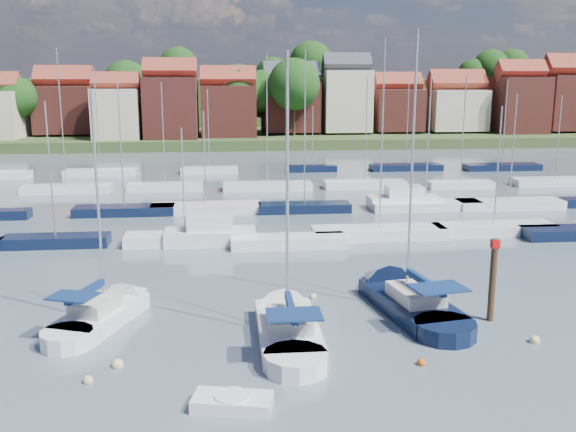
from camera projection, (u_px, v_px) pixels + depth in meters
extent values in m
plane|color=#4D5B68|center=(263.00, 196.00, 69.83)|extent=(260.00, 260.00, 0.00)
cube|color=white|center=(101.00, 319.00, 33.79)|extent=(4.54, 6.61, 1.20)
cone|color=white|center=(136.00, 296.00, 37.39)|extent=(3.43, 3.68, 2.54)
cylinder|color=white|center=(67.00, 342.00, 30.91)|extent=(3.28, 3.28, 1.20)
cube|color=beige|center=(96.00, 305.00, 33.19)|extent=(2.56, 3.01, 0.70)
cylinder|color=#B2B2B7|center=(98.00, 202.00, 32.85)|extent=(0.14, 0.14, 11.31)
cylinder|color=#B2B2B7|center=(85.00, 295.00, 32.21)|extent=(1.29, 3.21, 0.10)
cube|color=navy|center=(85.00, 292.00, 32.17)|extent=(1.42, 3.12, 0.35)
cube|color=navy|center=(72.00, 296.00, 31.10)|extent=(2.56, 2.19, 0.08)
cube|color=white|center=(288.00, 334.00, 31.88)|extent=(3.00, 7.11, 1.20)
cone|color=white|center=(281.00, 303.00, 36.19)|extent=(2.97, 3.46, 2.95)
cylinder|color=white|center=(296.00, 365.00, 28.44)|extent=(2.97, 2.97, 1.20)
cube|color=beige|center=(289.00, 320.00, 31.20)|extent=(2.09, 2.97, 0.70)
cylinder|color=#B2B2B7|center=(287.00, 191.00, 30.83)|extent=(0.14, 0.14, 13.13)
cylinder|color=#B2B2B7|center=(291.00, 311.00, 30.06)|extent=(0.12, 3.94, 0.10)
cube|color=navy|center=(291.00, 308.00, 30.03)|extent=(0.32, 3.74, 0.35)
cube|color=navy|center=(294.00, 314.00, 28.75)|extent=(2.52, 1.79, 0.08)
cube|color=black|center=(411.00, 307.00, 35.58)|extent=(4.42, 8.01, 1.20)
cone|color=black|center=(376.00, 281.00, 40.03)|extent=(3.75, 4.17, 3.16)
cylinder|color=black|center=(445.00, 333.00, 32.02)|extent=(3.66, 3.66, 1.20)
cube|color=beige|center=(416.00, 294.00, 34.89)|extent=(2.72, 3.49, 0.70)
cylinder|color=#B2B2B7|center=(412.00, 167.00, 34.41)|extent=(0.14, 0.14, 14.34)
cylinder|color=#B2B2B7|center=(425.00, 285.00, 33.72)|extent=(0.83, 4.16, 0.10)
cube|color=navy|center=(426.00, 282.00, 33.68)|extent=(0.99, 3.99, 0.35)
cube|color=navy|center=(439.00, 288.00, 32.37)|extent=(2.97, 2.33, 0.08)
cube|color=white|center=(232.00, 403.00, 25.21)|extent=(3.35, 2.09, 0.61)
cylinder|color=white|center=(232.00, 399.00, 25.18)|extent=(1.44, 1.44, 0.39)
cylinder|color=#4C331E|center=(491.00, 300.00, 34.09)|extent=(0.36, 0.36, 6.75)
cube|color=red|center=(495.00, 244.00, 33.42)|extent=(0.40, 0.40, 0.44)
sphere|color=beige|center=(88.00, 383.00, 27.37)|extent=(0.44, 0.44, 0.44)
sphere|color=beige|center=(118.00, 367.00, 28.88)|extent=(0.54, 0.54, 0.54)
sphere|color=#D85914|center=(422.00, 365.00, 29.07)|extent=(0.43, 0.43, 0.43)
sphere|color=beige|center=(313.00, 298.00, 37.75)|extent=(0.43, 0.43, 0.43)
sphere|color=beige|center=(534.00, 342.00, 31.50)|extent=(0.53, 0.53, 0.53)
cube|color=black|center=(56.00, 242.00, 49.16)|extent=(8.01, 2.24, 1.00)
cylinder|color=#B2B2B7|center=(50.00, 170.00, 47.97)|extent=(0.12, 0.12, 10.16)
cube|color=white|center=(185.00, 240.00, 49.80)|extent=(9.22, 2.58, 1.00)
cylinder|color=#B2B2B7|center=(183.00, 181.00, 48.81)|extent=(0.12, 0.12, 8.18)
cube|color=white|center=(288.00, 242.00, 49.03)|extent=(8.78, 2.46, 1.00)
cylinder|color=#B2B2B7|center=(288.00, 164.00, 47.73)|extent=(0.12, 0.12, 11.06)
cube|color=white|center=(379.00, 234.00, 51.77)|extent=(10.79, 3.02, 1.00)
cylinder|color=#B2B2B7|center=(382.00, 135.00, 50.07)|extent=(0.12, 0.12, 14.87)
cube|color=white|center=(493.00, 230.00, 53.07)|extent=(10.13, 2.84, 1.00)
cylinder|color=#B2B2B7|center=(498.00, 166.00, 51.94)|extent=(0.12, 0.12, 9.59)
cube|color=white|center=(210.00, 238.00, 49.76)|extent=(7.00, 2.60, 1.40)
cube|color=white|center=(210.00, 224.00, 49.53)|extent=(3.50, 2.20, 1.30)
cube|color=black|center=(125.00, 211.00, 60.30)|extent=(9.30, 2.60, 1.00)
cylinder|color=#B2B2B7|center=(121.00, 145.00, 58.96)|extent=(0.12, 0.12, 11.48)
cube|color=white|center=(206.00, 209.00, 61.41)|extent=(10.40, 2.91, 1.00)
cylinder|color=#B2B2B7|center=(205.00, 158.00, 60.36)|extent=(0.12, 0.12, 8.77)
cube|color=black|center=(304.00, 208.00, 61.62)|extent=(8.80, 2.46, 1.00)
cylinder|color=#B2B2B7|center=(305.00, 128.00, 59.98)|extent=(0.12, 0.12, 14.33)
cube|color=white|center=(425.00, 206.00, 62.67)|extent=(10.73, 3.00, 1.00)
cylinder|color=#B2B2B7|center=(428.00, 139.00, 61.26)|extent=(0.12, 0.12, 12.14)
cube|color=white|center=(509.00, 205.00, 63.31)|extent=(10.48, 2.93, 1.00)
cylinder|color=#B2B2B7|center=(513.00, 148.00, 62.10)|extent=(0.12, 0.12, 10.28)
cube|color=white|center=(404.00, 203.00, 63.26)|extent=(7.00, 2.60, 1.40)
cube|color=white|center=(404.00, 192.00, 63.03)|extent=(3.50, 2.20, 1.30)
cube|color=white|center=(67.00, 190.00, 71.71)|extent=(9.71, 2.72, 1.00)
cylinder|color=#B2B2B7|center=(61.00, 118.00, 70.01)|extent=(0.12, 0.12, 14.88)
cube|color=white|center=(165.00, 187.00, 73.07)|extent=(8.49, 2.38, 1.00)
cylinder|color=#B2B2B7|center=(163.00, 133.00, 71.75)|extent=(0.12, 0.12, 11.31)
cube|color=white|center=(268.00, 187.00, 73.50)|extent=(10.16, 2.85, 1.00)
cylinder|color=#B2B2B7|center=(267.00, 118.00, 71.83)|extent=(0.12, 0.12, 14.59)
cube|color=white|center=(365.00, 185.00, 74.73)|extent=(9.53, 2.67, 1.00)
cylinder|color=#B2B2B7|center=(366.00, 129.00, 73.35)|extent=(0.12, 0.12, 11.91)
cube|color=white|center=(460.00, 185.00, 74.45)|extent=(7.62, 2.13, 1.00)
cylinder|color=#B2B2B7|center=(463.00, 129.00, 73.05)|extent=(0.12, 0.12, 12.13)
cube|color=white|center=(554.00, 182.00, 76.69)|extent=(10.17, 2.85, 1.00)
cylinder|color=#B2B2B7|center=(559.00, 137.00, 75.54)|extent=(0.12, 0.12, 9.73)
cube|color=white|center=(100.00, 173.00, 83.86)|extent=(9.24, 2.59, 1.00)
cylinder|color=#B2B2B7|center=(97.00, 118.00, 82.34)|extent=(0.12, 0.12, 13.17)
cube|color=white|center=(209.00, 171.00, 85.97)|extent=(7.57, 2.12, 1.00)
cylinder|color=#B2B2B7|center=(208.00, 129.00, 84.76)|extent=(0.12, 0.12, 10.24)
cube|color=black|center=(312.00, 169.00, 87.50)|extent=(6.58, 1.84, 1.00)
cylinder|color=#B2B2B7|center=(313.00, 136.00, 86.54)|extent=(0.12, 0.12, 8.01)
cube|color=black|center=(406.00, 168.00, 88.72)|extent=(9.92, 2.78, 1.00)
cylinder|color=#B2B2B7|center=(408.00, 124.00, 87.44)|extent=(0.12, 0.12, 10.92)
cube|color=black|center=(502.00, 167.00, 89.02)|extent=(10.55, 2.95, 1.00)
cylinder|color=#B2B2B7|center=(505.00, 122.00, 87.68)|extent=(0.12, 0.12, 11.51)
cube|color=#3B4C26|center=(242.00, 132.00, 144.59)|extent=(200.00, 70.00, 3.00)
cube|color=#3B4C26|center=(238.00, 106.00, 167.88)|extent=(200.00, 60.00, 14.00)
cube|color=brown|center=(66.00, 109.00, 121.28)|extent=(10.37, 9.97, 8.73)
cube|color=brown|center=(64.00, 79.00, 120.07)|extent=(10.57, 5.13, 5.13)
cube|color=beige|center=(118.00, 114.00, 113.92)|extent=(8.09, 8.80, 8.96)
cube|color=brown|center=(116.00, 83.00, 112.74)|extent=(8.25, 4.00, 4.00)
cube|color=brown|center=(171.00, 108.00, 115.53)|extent=(9.36, 10.17, 10.97)
cube|color=brown|center=(170.00, 70.00, 114.11)|extent=(9.54, 4.63, 4.63)
cube|color=brown|center=(229.00, 112.00, 118.37)|extent=(9.90, 8.56, 9.42)
cube|color=brown|center=(228.00, 79.00, 117.10)|extent=(10.10, 4.90, 4.90)
cube|color=brown|center=(291.00, 107.00, 124.28)|extent=(10.59, 8.93, 9.49)
cube|color=#383A42|center=(291.00, 75.00, 122.98)|extent=(10.80, 5.24, 5.24)
cube|color=beige|center=(346.00, 101.00, 124.26)|extent=(9.01, 8.61, 11.65)
cube|color=#383A42|center=(347.00, 64.00, 122.78)|extent=(9.19, 4.46, 4.46)
cube|color=brown|center=(397.00, 110.00, 126.85)|extent=(9.10, 9.34, 8.00)
cube|color=brown|center=(398.00, 83.00, 125.75)|extent=(9.28, 4.50, 4.50)
cube|color=beige|center=(455.00, 110.00, 127.62)|extent=(10.86, 9.59, 7.88)
cube|color=brown|center=(457.00, 83.00, 126.49)|extent=(11.07, 5.37, 5.37)
cube|color=brown|center=(518.00, 105.00, 125.97)|extent=(9.18, 9.96, 10.97)
cube|color=brown|center=(521.00, 71.00, 124.56)|extent=(9.36, 4.54, 4.54)
cube|color=brown|center=(570.00, 102.00, 128.24)|extent=(11.39, 9.67, 10.76)
cube|color=brown|center=(573.00, 68.00, 126.79)|extent=(11.62, 5.64, 5.64)
cylinder|color=#382619|center=(489.00, 95.00, 146.95)|extent=(0.50, 0.50, 4.47)
sphere|color=#214A17|center=(491.00, 68.00, 145.65)|extent=(8.18, 8.18, 8.18)
cylinder|color=#382619|center=(263.00, 123.00, 123.70)|extent=(0.50, 0.50, 4.46)
sphere|color=#214A17|center=(262.00, 91.00, 122.40)|extent=(8.15, 8.15, 8.15)
cylinder|color=#382619|center=(311.00, 95.00, 141.08)|extent=(0.50, 0.50, 5.15)
sphere|color=#214A17|center=(311.00, 63.00, 139.58)|extent=(9.41, 9.41, 9.41)
cylinder|color=#382619|center=(179.00, 95.00, 140.80)|extent=(0.50, 0.50, 4.56)
sphere|color=#214A17|center=(178.00, 66.00, 139.47)|extent=(8.34, 8.34, 8.34)
cylinder|color=#382619|center=(128.00, 119.00, 130.06)|extent=(0.50, 0.50, 5.15)
sphere|color=#214A17|center=(127.00, 84.00, 128.56)|extent=(9.42, 9.42, 9.42)
cylinder|color=#382619|center=(52.00, 106.00, 130.01)|extent=(0.50, 0.50, 3.42)
sphere|color=#214A17|center=(50.00, 83.00, 129.01)|extent=(6.26, 6.26, 6.26)
cylinder|color=#382619|center=(309.00, 121.00, 133.31)|extent=(0.50, 0.50, 3.77)
sphere|color=#214A17|center=(309.00, 97.00, 132.21)|extent=(6.89, 6.89, 6.89)
cylinder|color=#382619|center=(294.00, 123.00, 119.32)|extent=(0.50, 0.50, 5.21)
sphere|color=#214A17|center=(294.00, 84.00, 117.80)|extent=(9.53, 9.53, 9.53)
cylinder|color=#382619|center=(538.00, 123.00, 135.12)|extent=(0.50, 0.50, 2.97)
sphere|color=#214A17|center=(539.00, 103.00, 134.25)|extent=(5.44, 5.44, 5.44)
cylinder|color=#382619|center=(239.00, 123.00, 121.09)|extent=(0.50, 0.50, 4.84)
sphere|color=#214A17|center=(238.00, 88.00, 119.68)|extent=(8.85, 8.85, 8.85)
cylinder|color=#382619|center=(471.00, 96.00, 146.82)|extent=(0.50, 0.50, 3.72)
sphere|color=#214A17|center=(473.00, 74.00, 145.74)|extent=(6.80, 6.80, 6.80)
cylinder|color=#382619|center=(518.00, 123.00, 126.95)|extent=(0.50, 0.50, 4.05)
sphere|color=#214A17|center=(520.00, 95.00, 125.77)|extent=(7.40, 7.40, 7.40)
cylinder|color=#382619|center=(20.00, 128.00, 116.34)|extent=(0.50, 0.50, 4.00)
sphere|color=#214A17|center=(17.00, 97.00, 115.18)|extent=(7.32, 7.32, 7.32)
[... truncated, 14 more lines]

